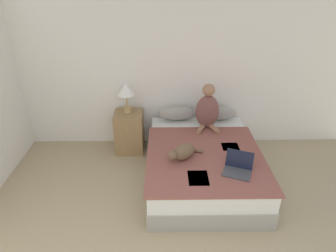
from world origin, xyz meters
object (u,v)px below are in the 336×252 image
(pillow_far, at_px, (218,113))
(nightstand, at_px, (129,132))
(table_lamp, at_px, (126,91))
(cat_tabby, at_px, (183,152))
(bed, at_px, (202,163))
(person_sitting, at_px, (207,109))
(pillow_near, at_px, (177,113))
(laptop_open, at_px, (238,168))

(pillow_far, relative_size, nightstand, 0.90)
(nightstand, relative_size, table_lamp, 1.37)
(cat_tabby, bearing_deg, bed, 179.15)
(nightstand, xyz_separation_m, table_lamp, (-0.02, 0.04, 0.67))
(cat_tabby, distance_m, table_lamp, 1.38)
(pillow_far, distance_m, nightstand, 1.42)
(person_sitting, bearing_deg, cat_tabby, -115.61)
(pillow_near, bearing_deg, laptop_open, -64.64)
(pillow_near, relative_size, nightstand, 0.90)
(person_sitting, relative_size, table_lamp, 1.44)
(laptop_open, bearing_deg, table_lamp, 158.34)
(bed, xyz_separation_m, pillow_far, (0.32, 0.86, 0.36))
(laptop_open, distance_m, table_lamp, 2.00)
(cat_tabby, distance_m, laptop_open, 0.69)
(bed, relative_size, table_lamp, 4.21)
(bed, height_order, nightstand, nightstand)
(person_sitting, relative_size, laptop_open, 1.73)
(bed, bearing_deg, nightstand, 144.05)
(cat_tabby, bearing_deg, nightstand, -93.58)
(person_sitting, bearing_deg, table_lamp, 170.06)
(pillow_near, height_order, table_lamp, table_lamp)
(pillow_near, bearing_deg, table_lamp, -176.58)
(pillow_far, height_order, person_sitting, person_sitting)
(bed, bearing_deg, pillow_near, 110.60)
(person_sitting, distance_m, nightstand, 1.27)
(pillow_near, height_order, cat_tabby, pillow_near)
(pillow_far, bearing_deg, cat_tabby, -119.07)
(nightstand, bearing_deg, pillow_far, 3.59)
(bed, xyz_separation_m, person_sitting, (0.12, 0.60, 0.53))
(bed, xyz_separation_m, cat_tabby, (-0.29, -0.24, 0.34))
(cat_tabby, height_order, laptop_open, laptop_open)
(pillow_near, relative_size, pillow_far, 1.00)
(pillow_near, height_order, person_sitting, person_sitting)
(bed, height_order, person_sitting, person_sitting)
(pillow_near, bearing_deg, pillow_far, 0.00)
(pillow_near, relative_size, person_sitting, 0.86)
(laptop_open, distance_m, nightstand, 1.92)
(pillow_far, relative_size, person_sitting, 0.86)
(person_sitting, height_order, nightstand, person_sitting)
(nightstand, height_order, table_lamp, table_lamp)
(laptop_open, bearing_deg, pillow_far, 112.32)
(bed, bearing_deg, laptop_open, -57.64)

